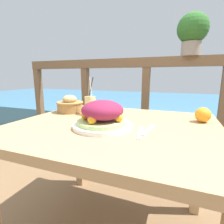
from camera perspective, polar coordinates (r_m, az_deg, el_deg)
patio_table at (r=0.97m, az=0.70°, el=-9.07°), size 1.07×0.92×0.73m
railing_fence at (r=1.79m, az=10.90°, el=5.21°), size 2.80×0.08×1.15m
sea_backdrop at (r=4.33m, az=16.65°, el=0.98°), size 12.00×4.00×0.41m
salad_plate at (r=0.86m, az=-3.13°, el=-1.27°), size 0.29×0.29×0.14m
drink_glass at (r=1.15m, az=-7.12°, el=2.16°), size 0.07×0.07×0.24m
bread_basket at (r=1.27m, az=-13.57°, el=2.22°), size 0.19×0.19×0.12m
potted_plant at (r=1.79m, az=24.79°, el=22.77°), size 0.26×0.26×0.36m
fork at (r=0.80m, az=9.16°, el=-6.68°), size 0.04×0.18×0.00m
knife at (r=0.84m, az=11.83°, el=-5.71°), size 0.03×0.18×0.00m
orange_near_basket at (r=1.08m, az=27.54°, el=-0.83°), size 0.08×0.08×0.08m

